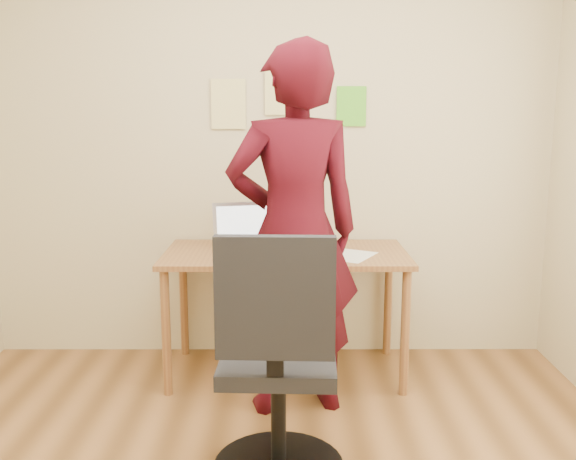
{
  "coord_description": "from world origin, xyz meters",
  "views": [
    {
      "loc": [
        0.11,
        -2.24,
        1.56
      ],
      "look_at": [
        0.11,
        0.95,
        0.95
      ],
      "focal_mm": 40.0,
      "sensor_mm": 36.0,
      "label": 1
    }
  ],
  "objects_px": {
    "office_chair": "(278,377)",
    "person": "(294,232)",
    "desk": "(286,266)",
    "phone": "(310,258)",
    "laptop": "(247,241)"
  },
  "relations": [
    {
      "from": "office_chair",
      "to": "person",
      "type": "height_order",
      "value": "person"
    },
    {
      "from": "desk",
      "to": "phone",
      "type": "relative_size",
      "value": 9.75
    },
    {
      "from": "phone",
      "to": "desk",
      "type": "bearing_deg",
      "value": 137.61
    },
    {
      "from": "phone",
      "to": "person",
      "type": "xyz_separation_m",
      "value": [
        -0.09,
        -0.26,
        0.2
      ]
    },
    {
      "from": "desk",
      "to": "person",
      "type": "xyz_separation_m",
      "value": [
        0.04,
        -0.44,
        0.29
      ]
    },
    {
      "from": "office_chair",
      "to": "person",
      "type": "xyz_separation_m",
      "value": [
        0.08,
        0.69,
        0.48
      ]
    },
    {
      "from": "desk",
      "to": "phone",
      "type": "bearing_deg",
      "value": -53.09
    },
    {
      "from": "laptop",
      "to": "phone",
      "type": "relative_size",
      "value": 2.99
    },
    {
      "from": "office_chair",
      "to": "person",
      "type": "relative_size",
      "value": 0.58
    },
    {
      "from": "person",
      "to": "phone",
      "type": "bearing_deg",
      "value": -121.5
    },
    {
      "from": "phone",
      "to": "person",
      "type": "bearing_deg",
      "value": -99.04
    },
    {
      "from": "office_chair",
      "to": "laptop",
      "type": "bearing_deg",
      "value": 101.63
    },
    {
      "from": "desk",
      "to": "office_chair",
      "type": "bearing_deg",
      "value": -91.6
    },
    {
      "from": "phone",
      "to": "laptop",
      "type": "bearing_deg",
      "value": 158.59
    },
    {
      "from": "laptop",
      "to": "phone",
      "type": "xyz_separation_m",
      "value": [
        0.36,
        -0.23,
        -0.05
      ]
    }
  ]
}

